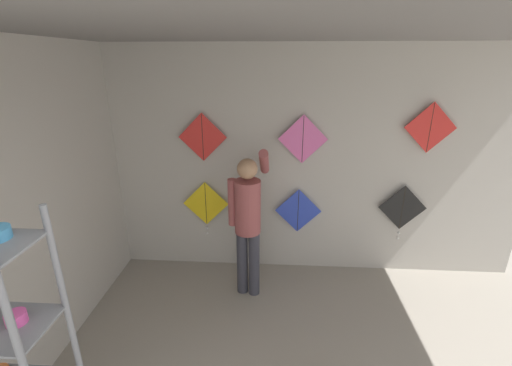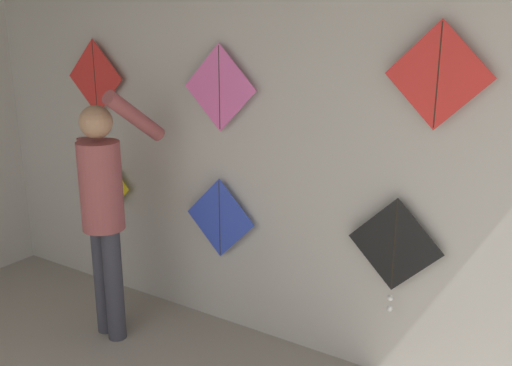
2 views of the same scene
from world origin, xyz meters
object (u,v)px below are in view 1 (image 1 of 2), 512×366
Objects in this scene: kite_4 at (303,139)px; kite_1 at (298,211)px; kite_5 at (430,128)px; shopkeeper at (248,216)px; kite_0 at (206,205)px; kite_3 at (203,137)px; kite_2 at (402,210)px.

kite_1 is at bearing 180.00° from kite_4.
shopkeeper is at bearing -165.46° from kite_5.
kite_3 is (0.00, 0.00, 0.88)m from kite_0.
kite_1 is 1.00× the size of kite_4.
kite_0 is 1.17m from kite_1.
kite_0 is 2.79m from kite_5.
kite_0 is 1.47m from kite_4.
kite_0 is 1.24× the size of kite_3.
kite_2 is at bearing -179.78° from kite_5.
kite_3 is (-2.43, 0.00, 0.86)m from kite_2.
kite_5 is (2.02, 0.52, 0.90)m from shopkeeper.
kite_1 is 1.00× the size of kite_3.
kite_1 is at bearing 53.82° from shopkeeper.
shopkeeper is at bearing -42.26° from kite_3.
kite_2 is at bearing -0.03° from kite_1.
kite_2 reaches higher than kite_0.
kite_3 is at bearing 180.00° from kite_4.
kite_3 reaches higher than kite_1.
kite_4 is at bearing 0.00° from kite_1.
kite_5 is at bearing 0.01° from kite_0.
kite_4 is (0.60, 0.52, 0.75)m from shopkeeper.
kite_5 is at bearing 0.00° from kite_3.
kite_5 is (1.41, 0.00, 0.15)m from kite_4.
kite_4 is at bearing 180.00° from kite_5.
kite_1 is at bearing 179.97° from kite_2.
shopkeeper is 3.04× the size of kite_5.
kite_1 is at bearing 0.00° from kite_3.
kite_5 reaches higher than kite_2.
kite_1 is 1.78m from kite_5.
kite_3 is 1.18m from kite_4.
shopkeeper is 3.04× the size of kite_3.
kite_5 is at bearing 26.57° from shopkeeper.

